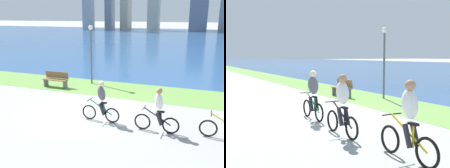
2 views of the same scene
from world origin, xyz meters
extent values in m
plane|color=#9E9E99|center=(0.00, 0.00, 0.00)|extent=(300.00, 300.00, 0.00)
cube|color=#6B9947|center=(0.00, 3.45, 0.00)|extent=(120.00, 3.11, 0.01)
torus|color=black|center=(0.18, -0.99, 0.30)|extent=(0.61, 0.06, 0.61)
torus|color=black|center=(1.17, -0.99, 0.30)|extent=(0.61, 0.06, 0.61)
cylinder|color=#268C4C|center=(0.70, -0.99, 0.58)|extent=(0.96, 0.04, 0.59)
cylinder|color=#268C4C|center=(0.82, -0.99, 0.53)|extent=(0.04, 0.04, 0.45)
cube|color=black|center=(0.82, -0.99, 0.78)|extent=(0.24, 0.10, 0.05)
cylinder|color=black|center=(0.23, -0.99, 0.86)|extent=(0.03, 0.52, 0.03)
ellipsoid|color=#595966|center=(0.72, -0.99, 1.16)|extent=(0.40, 0.36, 0.65)
sphere|color=beige|center=(0.72, -0.99, 1.54)|extent=(0.22, 0.22, 0.22)
cylinder|color=#26262D|center=(0.77, -1.09, 0.54)|extent=(0.27, 0.11, 0.49)
cylinder|color=#26262D|center=(0.77, -0.89, 0.54)|extent=(0.27, 0.11, 0.49)
torus|color=black|center=(2.42, -1.16, 0.31)|extent=(0.61, 0.06, 0.61)
torus|color=black|center=(3.45, -1.16, 0.31)|extent=(0.61, 0.06, 0.61)
cylinder|color=black|center=(2.96, -1.16, 0.58)|extent=(1.00, 0.04, 0.59)
cylinder|color=black|center=(3.09, -1.16, 0.53)|extent=(0.04, 0.04, 0.46)
cube|color=black|center=(3.09, -1.16, 0.78)|extent=(0.24, 0.10, 0.05)
cylinder|color=black|center=(2.47, -1.16, 0.86)|extent=(0.03, 0.52, 0.03)
ellipsoid|color=white|center=(2.98, -1.16, 1.16)|extent=(0.40, 0.36, 0.65)
sphere|color=#A57A59|center=(2.98, -1.16, 1.54)|extent=(0.22, 0.22, 0.22)
cylinder|color=#26262D|center=(3.03, -1.26, 0.54)|extent=(0.27, 0.11, 0.49)
cylinder|color=#26262D|center=(3.03, -1.06, 0.54)|extent=(0.27, 0.11, 0.49)
torus|color=black|center=(4.69, -0.94, 0.31)|extent=(0.62, 0.06, 0.62)
torus|color=black|center=(5.78, -0.94, 0.31)|extent=(0.62, 0.06, 0.62)
cylinder|color=gold|center=(5.26, -0.94, 0.59)|extent=(1.06, 0.04, 0.60)
cylinder|color=gold|center=(5.40, -0.94, 0.54)|extent=(0.04, 0.04, 0.46)
cube|color=black|center=(5.40, -0.94, 0.79)|extent=(0.24, 0.10, 0.05)
cylinder|color=black|center=(4.74, -0.94, 0.87)|extent=(0.03, 0.52, 0.03)
ellipsoid|color=white|center=(5.29, -0.94, 1.17)|extent=(0.40, 0.36, 0.65)
sphere|color=#A57A59|center=(5.29, -0.94, 1.55)|extent=(0.22, 0.22, 0.22)
cylinder|color=#26262D|center=(5.34, -1.04, 0.55)|extent=(0.27, 0.11, 0.49)
cylinder|color=#26262D|center=(5.34, -0.84, 0.55)|extent=(0.27, 0.11, 0.49)
cube|color=brown|center=(-3.74, 2.64, 0.45)|extent=(1.50, 0.45, 0.04)
cube|color=brown|center=(-3.74, 2.83, 0.70)|extent=(1.50, 0.11, 0.40)
cube|color=#595960|center=(-3.09, 2.64, 0.23)|extent=(0.08, 0.37, 0.45)
cube|color=#595960|center=(-4.39, 2.64, 0.23)|extent=(0.08, 0.37, 0.45)
cylinder|color=#595960|center=(-2.11, 4.15, 1.64)|extent=(0.10, 0.10, 3.28)
sphere|color=white|center=(-2.11, 4.15, 3.38)|extent=(0.28, 0.28, 0.28)
camera|label=1|loc=(4.46, -9.70, 4.08)|focal=41.09mm
camera|label=2|loc=(9.73, -5.04, 2.13)|focal=47.86mm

